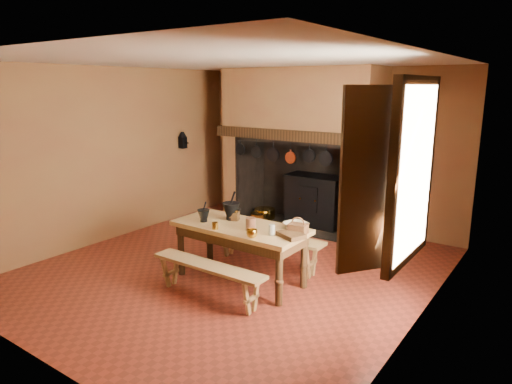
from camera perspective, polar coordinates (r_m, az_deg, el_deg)
floor at (r=6.45m, az=-2.74°, el=-9.61°), size 5.50×5.50×0.00m
ceiling at (r=5.96m, az=-3.05°, el=16.08°), size 5.50×5.50×0.00m
back_wall at (r=8.36m, az=8.86°, el=5.46°), size 5.00×0.02×2.80m
wall_left at (r=7.83m, az=-17.50°, el=4.50°), size 0.02×5.50×2.80m
wall_right at (r=4.95m, az=20.56°, el=-0.46°), size 0.02×5.50×2.80m
wall_front at (r=4.29m, az=-26.17°, el=-2.95°), size 5.00×0.02×2.80m
chimney_breast at (r=8.07m, az=5.63°, el=8.22°), size 2.95×0.96×2.80m
iron_range at (r=8.29m, az=7.45°, el=-1.02°), size 1.12×0.55×1.60m
hearth_pans at (r=8.70m, az=0.78°, el=-2.88°), size 0.51×0.62×0.20m
hanging_pans at (r=7.72m, az=3.45°, el=4.66°), size 1.92×0.29×0.27m
onion_string at (r=7.10m, az=12.60°, el=3.38°), size 0.12×0.10×0.46m
herb_bunch at (r=7.02m, az=13.97°, el=3.63°), size 0.20×0.20×0.35m
window at (r=4.55m, az=17.71°, el=2.50°), size 0.39×1.75×1.76m
wall_coffee_mill at (r=8.77m, az=-9.15°, el=6.56°), size 0.23×0.16×0.31m
work_table at (r=5.87m, az=-1.98°, el=-5.29°), size 1.75×0.78×0.76m
bench_front at (r=5.52m, az=-5.99°, el=-10.02°), size 1.55×0.27×0.44m
bench_back at (r=6.44m, az=1.44°, el=-6.19°), size 1.71×0.30×0.48m
mortar_large at (r=6.04m, az=-3.13°, el=-2.28°), size 0.23×0.23×0.39m
mortar_small at (r=5.99m, az=-6.56°, el=-2.87°), size 0.16×0.16×0.28m
coffee_grinder at (r=6.03m, az=-2.68°, el=-2.94°), size 0.16×0.14×0.17m
brass_mug_a at (r=5.68m, az=-5.13°, el=-4.22°), size 0.10×0.10×0.09m
brass_mug_b at (r=5.81m, az=-0.52°, el=-3.78°), size 0.09×0.09×0.09m
mixing_bowl at (r=5.72m, az=4.99°, el=-4.18°), size 0.37×0.37×0.07m
stoneware_crock at (r=5.61m, az=-0.67°, el=-4.02°), size 0.14×0.14×0.16m
glass_jar at (r=5.44m, az=1.98°, el=-4.73°), size 0.08×0.08×0.13m
wicker_basket at (r=5.50m, az=5.25°, el=-4.54°), size 0.24×0.19×0.21m
wooden_tray at (r=5.39m, az=4.42°, el=-5.38°), size 0.38×0.33×0.05m
brass_cup at (r=5.35m, az=-0.52°, el=-5.19°), size 0.16×0.16×0.10m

